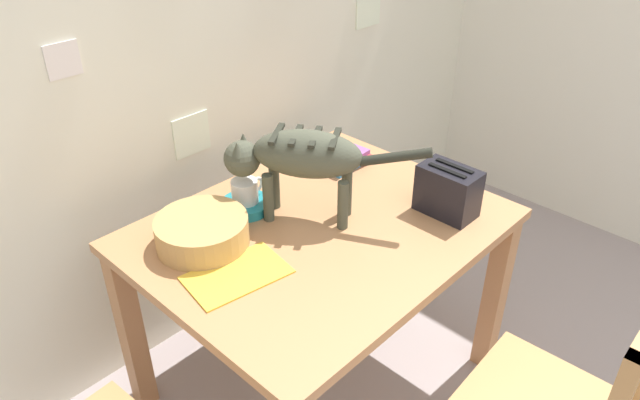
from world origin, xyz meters
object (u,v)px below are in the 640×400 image
(wicker_basket, at_px, (202,231))
(toaster, at_px, (448,191))
(dining_table, at_px, (320,247))
(saucer_bowl, at_px, (245,206))
(magazine, at_px, (237,275))
(book_stack, at_px, (344,159))
(coffee_mug, at_px, (245,191))
(cat, at_px, (298,158))

(wicker_basket, xyz_separation_m, toaster, (0.69, -0.45, 0.04))
(dining_table, xyz_separation_m, toaster, (0.36, -0.26, 0.18))
(saucer_bowl, height_order, magazine, saucer_bowl)
(saucer_bowl, height_order, toaster, toaster)
(dining_table, height_order, book_stack, book_stack)
(book_stack, bearing_deg, saucer_bowl, 176.21)
(coffee_mug, relative_size, magazine, 0.45)
(cat, bearing_deg, wicker_basket, 129.63)
(saucer_bowl, relative_size, wicker_basket, 0.58)
(wicker_basket, distance_m, toaster, 0.82)
(dining_table, relative_size, cat, 1.98)
(cat, height_order, coffee_mug, cat)
(dining_table, distance_m, book_stack, 0.45)
(coffee_mug, bearing_deg, saucer_bowl, 180.00)
(book_stack, distance_m, toaster, 0.48)
(toaster, bearing_deg, wicker_basket, 146.60)
(book_stack, height_order, wicker_basket, wicker_basket)
(cat, height_order, toaster, cat)
(magazine, xyz_separation_m, book_stack, (0.73, 0.22, 0.02))
(coffee_mug, distance_m, magazine, 0.37)
(cat, height_order, book_stack, cat)
(toaster, bearing_deg, magazine, 160.46)
(dining_table, height_order, magazine, magazine)
(coffee_mug, relative_size, toaster, 0.66)
(magazine, relative_size, toaster, 1.48)
(saucer_bowl, bearing_deg, magazine, -134.36)
(saucer_bowl, bearing_deg, wicker_basket, -165.62)
(dining_table, bearing_deg, cat, 93.59)
(dining_table, bearing_deg, book_stack, 30.92)
(saucer_bowl, height_order, coffee_mug, coffee_mug)
(dining_table, relative_size, coffee_mug, 8.82)
(toaster, bearing_deg, saucer_bowl, 132.37)
(saucer_bowl, distance_m, magazine, 0.36)
(saucer_bowl, bearing_deg, dining_table, -66.73)
(dining_table, xyz_separation_m, coffee_mug, (-0.11, 0.25, 0.16))
(coffee_mug, bearing_deg, dining_table, -67.34)
(dining_table, distance_m, saucer_bowl, 0.30)
(wicker_basket, bearing_deg, saucer_bowl, 14.38)
(coffee_mug, bearing_deg, toaster, -47.82)
(magazine, bearing_deg, wicker_basket, 91.27)
(magazine, relative_size, book_stack, 1.48)
(dining_table, xyz_separation_m, magazine, (-0.36, -0.00, 0.09))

